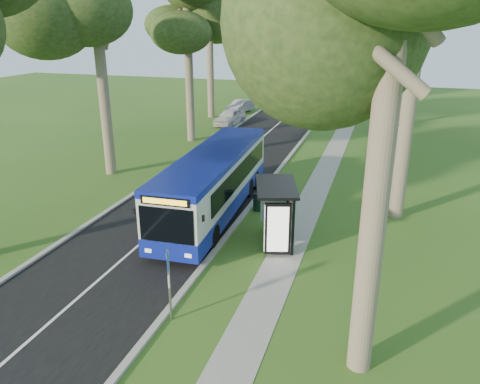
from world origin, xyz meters
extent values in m
plane|color=#305A1C|center=(0.00, 0.00, 0.00)|extent=(120.00, 120.00, 0.00)
cube|color=black|center=(-3.50, 10.00, 0.01)|extent=(7.00, 100.00, 0.02)
cube|color=#9E9B93|center=(0.00, 10.00, 0.06)|extent=(0.25, 100.00, 0.12)
cube|color=#9E9B93|center=(-7.00, 10.00, 0.06)|extent=(0.25, 100.00, 0.12)
cube|color=white|center=(-3.50, 10.00, 0.02)|extent=(0.12, 100.00, 0.00)
cube|color=gray|center=(3.00, 10.00, 0.01)|extent=(1.50, 100.00, 0.02)
cube|color=silver|center=(-1.56, 3.62, 1.81)|extent=(3.08, 12.31, 2.90)
cube|color=#101F9A|center=(-1.56, 3.62, 0.76)|extent=(3.11, 12.34, 0.81)
cube|color=#101F9A|center=(-1.56, 3.62, 3.09)|extent=(3.11, 12.34, 0.33)
cube|color=black|center=(-1.56, -2.50, 1.93)|extent=(2.29, 0.15, 1.48)
cube|color=yellow|center=(-1.56, -2.54, 2.95)|extent=(1.83, 0.10, 0.22)
cube|color=black|center=(-1.56, -2.43, 0.51)|extent=(2.44, 0.23, 0.31)
cylinder|color=black|center=(-2.71, -0.14, 0.53)|extent=(0.33, 1.07, 1.06)
cylinder|color=black|center=(-0.41, -0.14, 0.53)|extent=(0.33, 1.07, 1.06)
cylinder|color=black|center=(-2.71, 7.18, 0.53)|extent=(0.33, 1.07, 1.06)
cylinder|color=black|center=(-0.41, 7.18, 0.53)|extent=(0.33, 1.07, 1.06)
cylinder|color=gray|center=(0.30, -5.61, 1.32)|extent=(0.08, 0.08, 2.63)
cube|color=navy|center=(0.30, -5.61, 2.26)|extent=(0.17, 0.36, 0.65)
cylinder|color=yellow|center=(0.27, -5.61, 2.42)|extent=(0.10, 0.22, 0.23)
cube|color=white|center=(0.30, -5.61, 1.53)|extent=(0.16, 0.31, 0.42)
cube|color=black|center=(2.91, -0.09, 1.31)|extent=(0.13, 0.13, 2.61)
cube|color=black|center=(2.91, 2.59, 1.31)|extent=(0.13, 0.13, 2.61)
cube|color=black|center=(2.26, 1.25, 2.68)|extent=(2.58, 3.55, 0.13)
cube|color=silver|center=(2.99, 1.25, 1.41)|extent=(0.81, 2.56, 2.09)
cube|color=black|center=(2.26, -0.21, 1.31)|extent=(1.10, 0.48, 2.30)
cube|color=white|center=(2.26, -0.30, 1.31)|extent=(0.86, 0.28, 2.04)
cube|color=black|center=(2.57, 1.57, 0.47)|extent=(0.93, 1.92, 0.06)
cylinder|color=black|center=(0.51, 4.64, 0.45)|extent=(0.50, 0.50, 0.90)
cylinder|color=black|center=(0.51, 4.64, 0.92)|extent=(0.54, 0.54, 0.05)
imported|color=silver|center=(-7.92, 24.97, 0.76)|extent=(2.33, 4.64, 1.52)
imported|color=#A8AAB0|center=(-8.86, 31.34, 0.69)|extent=(2.28, 4.37, 1.37)
cylinder|color=#7A6B56|center=(-10.50, 8.00, 5.55)|extent=(0.68, 0.68, 11.09)
cylinder|color=#7A6B56|center=(-9.00, 18.00, 5.32)|extent=(0.66, 0.66, 10.65)
ellipsoid|color=#243C17|center=(-9.00, 18.00, 10.95)|extent=(5.20, 5.20, 7.30)
cylinder|color=#7A6B56|center=(-11.00, 28.00, 5.82)|extent=(0.69, 0.69, 11.64)
cylinder|color=#7A6B56|center=(-8.50, 38.00, 5.02)|extent=(0.65, 0.65, 10.04)
ellipsoid|color=#243C17|center=(-8.50, 38.00, 10.32)|extent=(5.20, 5.20, 6.88)
cylinder|color=#7A6B56|center=(6.50, -6.00, 5.51)|extent=(0.68, 0.68, 11.03)
cylinder|color=#7A6B56|center=(7.50, 6.00, 6.16)|extent=(0.71, 0.71, 12.32)
cylinder|color=#7A6B56|center=(6.80, 18.00, 6.04)|extent=(0.71, 0.71, 12.08)
cylinder|color=#7A6B56|center=(8.00, 30.00, 5.46)|extent=(0.67, 0.67, 10.93)
ellipsoid|color=#243C17|center=(8.00, 30.00, 11.24)|extent=(5.20, 5.20, 7.49)
camera|label=1|loc=(6.53, -17.66, 9.50)|focal=35.00mm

